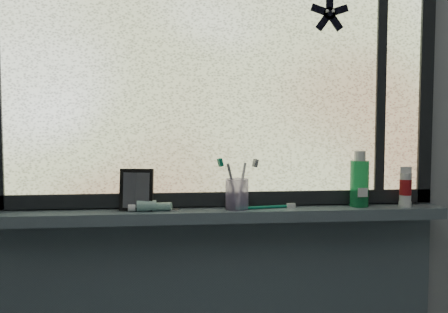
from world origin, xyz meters
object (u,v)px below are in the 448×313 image
vanity_mirror (136,190)px  mouthwash_bottle (359,179)px  cream_tube (406,185)px  toothbrush_cup (237,194)px

vanity_mirror → mouthwash_bottle: 0.80m
vanity_mirror → cream_tube: (0.97, -0.02, 0.00)m
toothbrush_cup → cream_tube: (0.62, -0.01, 0.02)m
toothbrush_cup → mouthwash_bottle: bearing=1.5°
mouthwash_bottle → cream_tube: (0.17, -0.02, -0.02)m
vanity_mirror → mouthwash_bottle: bearing=11.0°
cream_tube → mouthwash_bottle: bearing=172.7°
mouthwash_bottle → toothbrush_cup: bearing=-178.5°
toothbrush_cup → cream_tube: 0.62m
toothbrush_cup → mouthwash_bottle: mouthwash_bottle is taller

